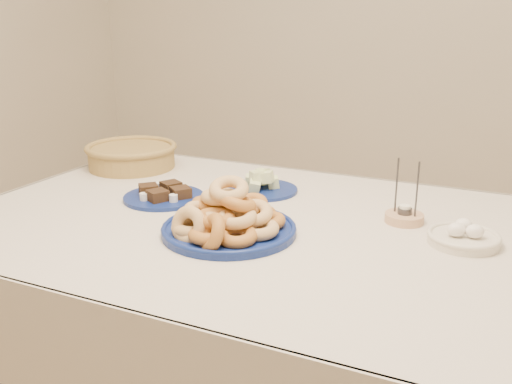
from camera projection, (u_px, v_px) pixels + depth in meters
dining_table at (264, 258)px, 1.58m from camera, size 1.71×1.11×0.75m
donut_platter at (227, 220)px, 1.45m from camera, size 0.44×0.44×0.16m
melon_plate at (262, 185)px, 1.81m from camera, size 0.29×0.29×0.08m
brownie_plate at (164, 195)px, 1.74m from camera, size 0.32×0.32×0.04m
wicker_basket at (132, 155)px, 2.08m from camera, size 0.43×0.43×0.09m
candle_holder at (404, 216)px, 1.55m from camera, size 0.13×0.13×0.18m
egg_bowl at (464, 237)px, 1.40m from camera, size 0.23×0.23×0.06m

